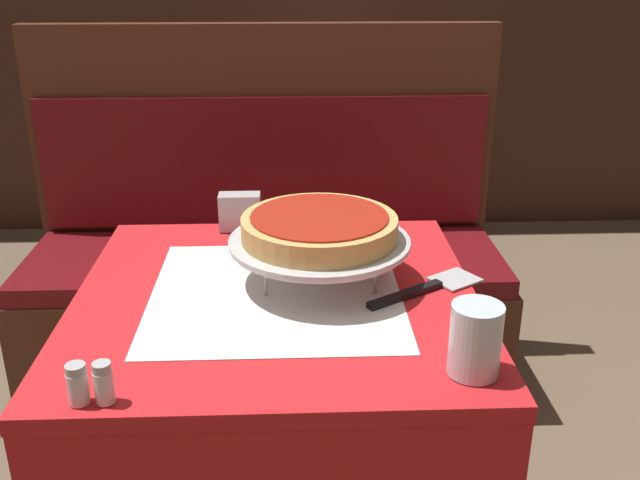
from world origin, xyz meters
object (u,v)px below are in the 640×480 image
at_px(booth_bench, 266,287).
at_px(pizza_server, 425,288).
at_px(deep_dish_pizza, 319,227).
at_px(water_glass_near, 475,340).
at_px(pepper_shaker, 104,383).
at_px(condiment_caddy, 346,99).
at_px(dining_table_front, 277,341).
at_px(napkin_holder, 240,212).
at_px(dining_table_rear, 329,135).
at_px(pizza_pan_stand, 319,243).
at_px(salt_shaker, 78,384).

xyz_separation_m(booth_bench, pizza_server, (0.35, -0.84, 0.40)).
relative_size(deep_dish_pizza, water_glass_near, 2.61).
relative_size(pepper_shaker, condiment_caddy, 0.37).
height_order(dining_table_front, napkin_holder, napkin_holder).
relative_size(deep_dish_pizza, condiment_caddy, 1.72).
xyz_separation_m(dining_table_rear, pepper_shaker, (-0.45, -2.14, 0.15)).
height_order(pizza_pan_stand, deep_dish_pizza, deep_dish_pizza).
distance_m(dining_table_rear, condiment_caddy, 0.17).
bearing_deg(napkin_holder, condiment_caddy, 75.74).
height_order(booth_bench, water_glass_near, booth_bench).
bearing_deg(water_glass_near, pizza_pan_stand, 123.48).
xyz_separation_m(pepper_shaker, napkin_holder, (0.16, 0.72, 0.01)).
distance_m(dining_table_front, condiment_caddy, 1.84).
distance_m(pepper_shaker, condiment_caddy, 2.24).
height_order(dining_table_front, booth_bench, booth_bench).
distance_m(dining_table_front, dining_table_rear, 1.79).
bearing_deg(pizza_server, deep_dish_pizza, 165.98).
distance_m(booth_bench, condiment_caddy, 1.11).
relative_size(pizza_server, pepper_shaker, 3.77).
distance_m(salt_shaker, pepper_shaker, 0.04).
relative_size(booth_bench, pizza_server, 5.93).
bearing_deg(booth_bench, deep_dish_pizza, -79.77).
relative_size(pizza_pan_stand, pizza_server, 1.44).
height_order(booth_bench, condiment_caddy, booth_bench).
height_order(pizza_pan_stand, condiment_caddy, condiment_caddy).
xyz_separation_m(booth_bench, condiment_caddy, (0.33, 0.97, 0.43)).
distance_m(pizza_pan_stand, pepper_shaker, 0.54).
xyz_separation_m(water_glass_near, napkin_holder, (-0.41, 0.66, -0.02)).
distance_m(water_glass_near, condiment_caddy, 2.11).
distance_m(dining_table_rear, deep_dish_pizza, 1.75).
distance_m(dining_table_front, salt_shaker, 0.48).
xyz_separation_m(dining_table_front, booth_bench, (-0.05, 0.84, -0.29)).
bearing_deg(dining_table_rear, dining_table_front, -96.44).
bearing_deg(pepper_shaker, dining_table_front, 55.18).
distance_m(dining_table_front, water_glass_near, 0.47).
distance_m(pizza_server, condiment_caddy, 1.81).
distance_m(dining_table_rear, pizza_server, 1.79).
xyz_separation_m(deep_dish_pizza, pizza_server, (0.21, -0.05, -0.11)).
height_order(deep_dish_pizza, pizza_server, deep_dish_pizza).
height_order(booth_bench, pizza_pan_stand, booth_bench).
bearing_deg(deep_dish_pizza, salt_shaker, -132.61).
bearing_deg(condiment_caddy, water_glass_near, -88.80).
height_order(deep_dish_pizza, napkin_holder, deep_dish_pizza).
distance_m(dining_table_front, pizza_pan_stand, 0.22).
xyz_separation_m(dining_table_rear, salt_shaker, (-0.49, -2.14, 0.15)).
bearing_deg(pizza_pan_stand, condiment_caddy, 83.86).
bearing_deg(pizza_pan_stand, deep_dish_pizza, 180.00).
bearing_deg(pizza_server, salt_shaker, -148.66).
bearing_deg(dining_table_rear, pizza_server, -86.85).
bearing_deg(deep_dish_pizza, pizza_pan_stand, 0.00).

